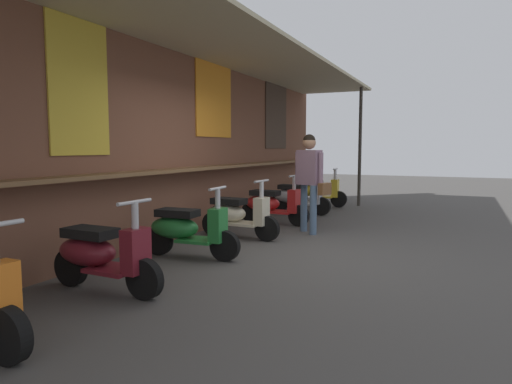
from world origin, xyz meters
The scene contains 9 objects.
ground_plane centered at (0.00, 0.00, 0.00)m, with size 38.46×38.46×0.00m, color #474442.
market_stall_facade centered at (0.00, 1.89, 1.77)m, with size 13.74×2.14×3.23m.
scooter_maroon centered at (-2.30, 1.08, 0.39)m, with size 0.46×1.40×0.97m.
scooter_green centered at (-0.71, 1.08, 0.39)m, with size 0.48×1.40×0.97m.
scooter_cream centered at (0.75, 1.08, 0.39)m, with size 0.47×1.40×0.97m.
scooter_red centered at (2.26, 1.08, 0.39)m, with size 0.46×1.40×0.97m.
scooter_silver centered at (3.74, 1.08, 0.39)m, with size 0.46×1.40×0.97m.
scooter_yellow centered at (5.23, 1.08, 0.39)m, with size 0.49×1.40×0.97m.
shopper_with_handbag centered at (1.68, 0.12, 1.04)m, with size 0.41×0.67×1.70m.
Camera 1 is at (-5.79, -2.27, 1.47)m, focal length 31.92 mm.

